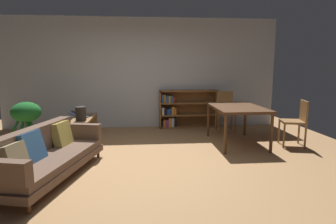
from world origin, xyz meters
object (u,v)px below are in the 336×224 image
dining_table (237,110)px  bookshelf (184,109)px  dining_chair_near (296,120)px  desk_speaker (81,114)px  potted_floor_plant (26,118)px  dining_chair_far (225,109)px  open_laptop (81,115)px  fabric_couch (44,154)px  media_console (84,131)px

dining_table → bookshelf: size_ratio=0.96×
dining_table → dining_chair_near: 1.14m
desk_speaker → dining_chair_near: size_ratio=0.29×
dining_table → bookshelf: (-0.82, 1.62, -0.22)m
potted_floor_plant → dining_chair_far: dining_chair_far is taller
open_laptop → potted_floor_plant: size_ratio=0.49×
fabric_couch → dining_table: size_ratio=1.52×
bookshelf → media_console: bearing=-149.4°
potted_floor_plant → bookshelf: (3.23, 1.46, -0.10)m
potted_floor_plant → media_console: bearing=8.7°
desk_speaker → potted_floor_plant: size_ratio=0.30×
fabric_couch → dining_chair_near: dining_chair_near is taller
fabric_couch → dining_table: (3.20, 1.45, 0.35)m
dining_table → dining_chair_far: bearing=84.8°
open_laptop → media_console: bearing=-62.7°
desk_speaker → bookshelf: bookshelf is taller
fabric_couch → potted_floor_plant: potted_floor_plant is taller
dining_chair_near → bookshelf: size_ratio=0.61×
potted_floor_plant → dining_table: (4.05, -0.16, 0.13)m
desk_speaker → dining_chair_near: dining_chair_near is taller
media_console → dining_table: 3.07m
media_console → fabric_couch: bearing=-95.6°
open_laptop → dining_chair_far: dining_chair_far is taller
fabric_couch → potted_floor_plant: (-0.85, 1.61, 0.22)m
dining_chair_far → desk_speaker: bearing=-159.9°
fabric_couch → bookshelf: bookshelf is taller
dining_chair_near → desk_speaker: bearing=176.4°
media_console → dining_chair_far: size_ratio=1.18×
dining_chair_near → dining_chair_far: dining_chair_far is taller
desk_speaker → media_console: bearing=94.3°
media_console → dining_chair_far: (3.13, 0.84, 0.27)m
open_laptop → dining_table: bearing=-8.2°
potted_floor_plant → dining_chair_near: dining_chair_near is taller
potted_floor_plant → desk_speaker: bearing=-8.0°
dining_chair_far → dining_chair_near: bearing=-54.6°
fabric_couch → desk_speaker: desk_speaker is taller
open_laptop → dining_chair_far: 3.28m
media_console → potted_floor_plant: 1.08m
dining_table → dining_chair_near: (1.10, -0.24, -0.17)m
desk_speaker → dining_table: bearing=-0.3°
dining_table → dining_chair_far: dining_chair_far is taller
dining_table → open_laptop: bearing=171.8°
dining_chair_far → bookshelf: size_ratio=0.65×
desk_speaker → dining_table: size_ratio=0.19×
bookshelf → open_laptop: bearing=-152.7°
open_laptop → desk_speaker: (0.09, -0.43, 0.10)m
media_console → dining_chair_far: bearing=15.0°
open_laptop → dining_chair_near: 4.25m
fabric_couch → bookshelf: (2.38, 3.07, 0.12)m
fabric_couch → desk_speaker: size_ratio=8.15×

